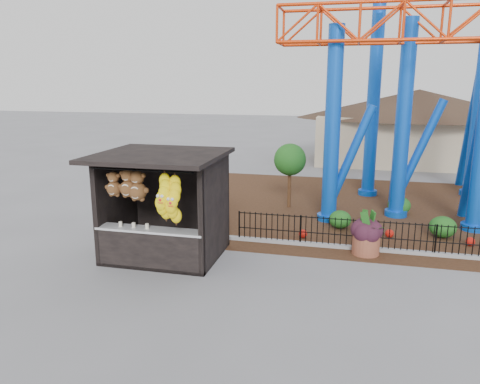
% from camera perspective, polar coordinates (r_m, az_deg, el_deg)
% --- Properties ---
extents(ground, '(120.00, 120.00, 0.00)m').
position_cam_1_polar(ground, '(12.46, 1.97, -10.77)').
color(ground, slate).
rests_on(ground, ground).
extents(mulch_bed, '(18.00, 12.00, 0.02)m').
position_cam_1_polar(mulch_bed, '(19.87, 18.26, -2.15)').
color(mulch_bed, '#331E11').
rests_on(mulch_bed, ground).
extents(curb, '(18.00, 0.18, 0.12)m').
position_cam_1_polar(curb, '(15.09, 19.59, -6.91)').
color(curb, gray).
rests_on(curb, ground).
extents(prize_booth, '(3.50, 3.40, 3.12)m').
position_cam_1_polar(prize_booth, '(13.62, -9.58, -1.94)').
color(prize_booth, black).
rests_on(prize_booth, ground).
extents(picket_fence, '(12.20, 0.06, 1.00)m').
position_cam_1_polar(picket_fence, '(15.08, 23.13, -5.47)').
color(picket_fence, black).
rests_on(picket_fence, ground).
extents(roller_coaster, '(11.00, 6.37, 10.82)m').
position_cam_1_polar(roller_coaster, '(19.61, 23.03, 16.31)').
color(roller_coaster, blue).
rests_on(roller_coaster, ground).
extents(terracotta_planter, '(1.05, 1.05, 0.63)m').
position_cam_1_polar(terracotta_planter, '(14.63, 15.09, -6.16)').
color(terracotta_planter, brown).
rests_on(terracotta_planter, ground).
extents(planter_foliage, '(0.70, 0.70, 0.64)m').
position_cam_1_polar(planter_foliage, '(14.44, 15.24, -3.78)').
color(planter_foliage, black).
rests_on(planter_foliage, terracotta_planter).
extents(potted_plant, '(1.06, 0.99, 0.96)m').
position_cam_1_polar(potted_plant, '(14.59, 15.41, -5.56)').
color(potted_plant, '#1F591A').
rests_on(potted_plant, ground).
extents(landscaping, '(8.38, 4.46, 0.70)m').
position_cam_1_polar(landscaping, '(17.66, 21.05, -3.20)').
color(landscaping, '#1A4D16').
rests_on(landscaping, mulch_bed).
extents(pavilion, '(15.00, 15.00, 4.80)m').
position_cam_1_polar(pavilion, '(31.41, 20.83, 8.81)').
color(pavilion, '#BFAD8C').
rests_on(pavilion, ground).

